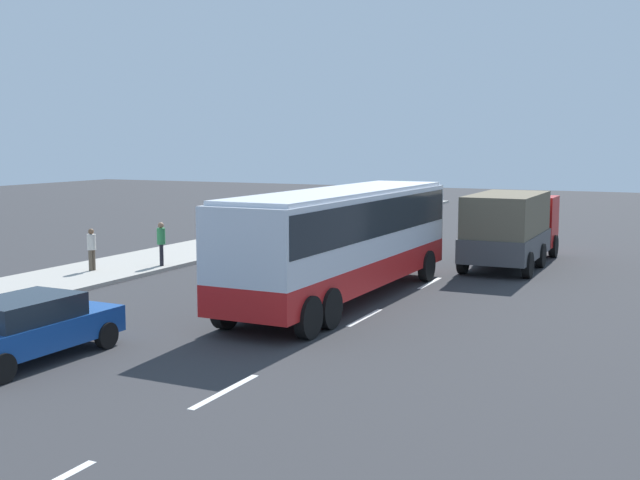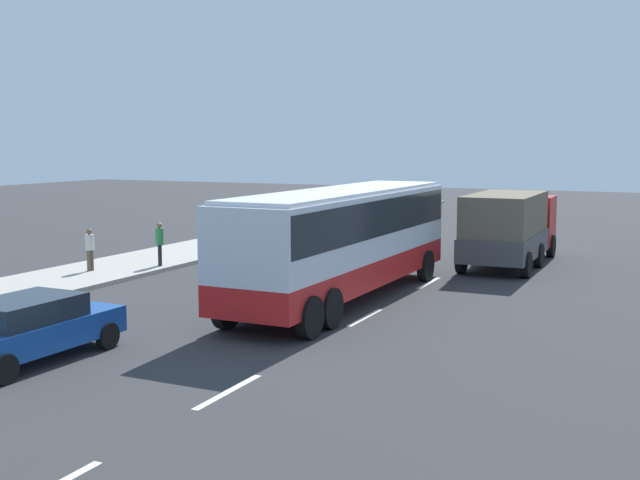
% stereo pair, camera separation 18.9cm
% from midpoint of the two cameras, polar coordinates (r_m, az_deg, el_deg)
% --- Properties ---
extents(ground_plane, '(120.00, 120.00, 0.00)m').
position_cam_midpoint_polar(ground_plane, '(25.26, 0.91, -4.13)').
color(ground_plane, '#333335').
extents(sidewalk_curb, '(80.00, 4.00, 0.15)m').
position_cam_midpoint_polar(sidewalk_curb, '(30.50, -15.91, -2.31)').
color(sidewalk_curb, '#A8A399').
rests_on(sidewalk_curb, ground_plane).
extents(lane_centreline, '(39.98, 0.16, 0.01)m').
position_cam_midpoint_polar(lane_centreline, '(29.61, 9.12, -2.54)').
color(lane_centreline, white).
rests_on(lane_centreline, ground_plane).
extents(coach_bus, '(12.05, 2.92, 3.46)m').
position_cam_midpoint_polar(coach_bus, '(24.40, 1.94, 0.58)').
color(coach_bus, red).
rests_on(coach_bus, ground_plane).
extents(cargo_truck, '(7.55, 2.69, 2.92)m').
position_cam_midpoint_polar(cargo_truck, '(32.39, 13.80, 1.02)').
color(cargo_truck, red).
rests_on(cargo_truck, ground_plane).
extents(car_blue_saloon, '(4.45, 1.98, 1.47)m').
position_cam_midpoint_polar(car_blue_saloon, '(19.02, -20.06, -5.90)').
color(car_blue_saloon, '#194799').
rests_on(car_blue_saloon, ground_plane).
extents(pedestrian_near_curb, '(0.32, 0.32, 1.57)m').
position_cam_midpoint_polar(pedestrian_near_curb, '(30.53, -15.98, -0.46)').
color(pedestrian_near_curb, brown).
rests_on(pedestrian_near_curb, sidewalk_curb).
extents(pedestrian_at_crossing, '(0.32, 0.32, 1.69)m').
position_cam_midpoint_polar(pedestrian_at_crossing, '(31.10, -11.21, -0.05)').
color(pedestrian_at_crossing, black).
rests_on(pedestrian_at_crossing, sidewalk_curb).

